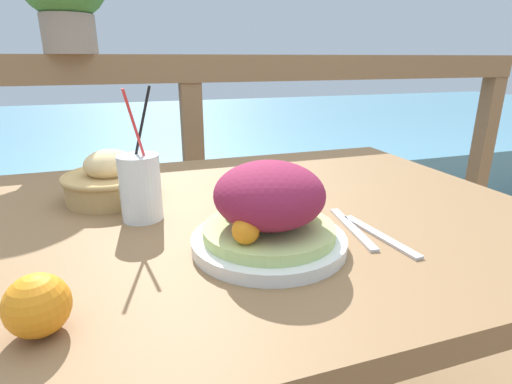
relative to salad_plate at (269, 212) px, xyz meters
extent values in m
cube|color=olive|center=(0.03, 0.17, -0.08)|extent=(1.13, 0.88, 0.04)
cube|color=olive|center=(-0.47, 0.55, -0.43)|extent=(0.06, 0.06, 0.66)
cube|color=olive|center=(0.53, 0.55, -0.43)|extent=(0.06, 0.06, 0.66)
cube|color=brown|center=(0.03, 0.87, 0.19)|extent=(2.80, 0.08, 0.09)
cube|color=brown|center=(0.03, 0.87, -0.31)|extent=(0.07, 0.07, 0.91)
cube|color=brown|center=(1.39, 0.87, -0.31)|extent=(0.07, 0.07, 0.91)
cube|color=#568EA8|center=(0.03, 3.37, -0.56)|extent=(12.00, 4.00, 0.41)
cylinder|color=silver|center=(0.00, 0.00, -0.05)|extent=(0.25, 0.25, 0.02)
cylinder|color=#B7D17A|center=(0.00, 0.00, -0.03)|extent=(0.21, 0.21, 0.02)
ellipsoid|color=maroon|center=(0.00, 0.00, 0.03)|extent=(0.17, 0.17, 0.10)
sphere|color=orange|center=(0.07, 0.02, 0.00)|extent=(0.04, 0.04, 0.04)
sphere|color=orange|center=(-0.04, 0.06, 0.00)|extent=(0.04, 0.04, 0.04)
sphere|color=orange|center=(-0.05, -0.05, 0.00)|extent=(0.04, 0.04, 0.04)
cylinder|color=silver|center=(-0.18, 0.19, 0.00)|extent=(0.08, 0.08, 0.12)
cylinder|color=red|center=(-0.17, 0.18, 0.08)|extent=(0.05, 0.05, 0.21)
cylinder|color=black|center=(-0.18, 0.20, 0.08)|extent=(0.06, 0.02, 0.21)
cylinder|color=tan|center=(-0.24, 0.32, -0.03)|extent=(0.19, 0.19, 0.06)
torus|color=tan|center=(-0.24, 0.32, -0.01)|extent=(0.20, 0.20, 0.01)
ellipsoid|color=#DBB77A|center=(-0.24, 0.32, 0.02)|extent=(0.10, 0.10, 0.06)
cylinder|color=gray|center=(-0.33, 0.87, 0.30)|extent=(0.16, 0.16, 0.11)
cube|color=silver|center=(0.16, 0.02, -0.06)|extent=(0.04, 0.18, 0.00)
cube|color=silver|center=(0.19, -0.02, -0.06)|extent=(0.03, 0.18, 0.00)
sphere|color=orange|center=(-0.31, -0.12, -0.03)|extent=(0.07, 0.07, 0.07)
camera|label=1|loc=(-0.20, -0.54, 0.23)|focal=28.00mm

